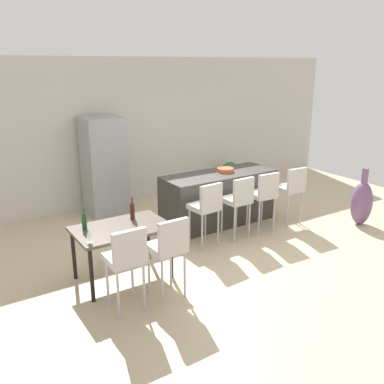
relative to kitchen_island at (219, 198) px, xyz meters
name	(u,v)px	position (x,y,z in m)	size (l,w,h in m)	color
ground_plane	(221,240)	(-0.44, -0.68, -0.46)	(10.00, 10.00, 0.00)	#C6B28E
back_wall	(143,130)	(-0.44, 2.07, 0.99)	(10.00, 0.12, 2.90)	beige
kitchen_island	(219,198)	(0.00, 0.00, 0.00)	(2.08, 0.77, 0.92)	#383330
bar_chair_left	(207,205)	(-0.81, -0.77, 0.24)	(0.43, 0.43, 1.05)	beige
bar_chair_middle	(239,198)	(-0.18, -0.77, 0.24)	(0.42, 0.42, 1.05)	beige
bar_chair_right	(264,193)	(0.36, -0.77, 0.24)	(0.42, 0.42, 1.05)	beige
bar_chair_far	(292,187)	(1.02, -0.77, 0.24)	(0.42, 0.42, 1.05)	beige
dining_table	(122,232)	(-2.31, -0.98, 0.20)	(1.22, 0.79, 0.74)	#4C4238
dining_chair_near	(126,256)	(-2.59, -1.74, 0.24)	(0.40, 0.40, 1.05)	beige
dining_chair_far	(169,245)	(-2.03, -1.74, 0.24)	(0.41, 0.41, 1.05)	beige
wine_bottle_corner	(132,211)	(-2.06, -0.80, 0.40)	(0.06, 0.06, 0.32)	#471E19
wine_bottle_end	(84,221)	(-2.73, -0.80, 0.39)	(0.06, 0.06, 0.28)	#194723
wine_glass_left	(89,233)	(-2.83, -1.23, 0.40)	(0.07, 0.07, 0.17)	silver
refrigerator	(104,166)	(-1.50, 1.63, 0.46)	(0.72, 0.68, 1.84)	#939699
fruit_bowl	(225,170)	(0.14, 0.02, 0.50)	(0.29, 0.29, 0.07)	#C6512D
floor_vase	(362,202)	(2.07, -1.46, -0.05)	(0.37, 0.37, 1.03)	#704C75
potted_plant	(230,173)	(1.52, 1.62, -0.10)	(0.41, 0.41, 0.61)	#38383D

